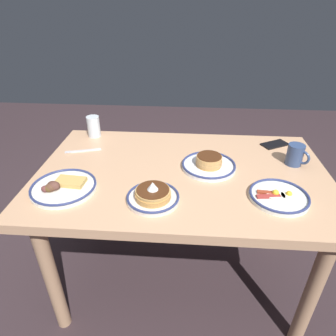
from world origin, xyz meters
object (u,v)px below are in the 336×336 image
drinking_glass (94,127)px  plate_far_companion (63,187)px  fork_near (83,151)px  cell_phone (275,144)px  plate_near_main (209,164)px  coffee_mug (296,155)px  plate_far_side (153,196)px  plate_center_pancakes (279,196)px

drinking_glass → plate_far_companion: bearing=92.3°
drinking_glass → fork_near: bearing=87.7°
drinking_glass → cell_phone: drinking_glass is taller
plate_near_main → plate_far_companion: 0.66m
plate_far_companion → coffee_mug: (-1.03, -0.29, 0.04)m
plate_near_main → plate_far_side: plate_far_side is taller
plate_far_companion → plate_near_main: bearing=-159.9°
plate_far_companion → drinking_glass: drinking_glass is taller
plate_center_pancakes → cell_phone: (-0.10, -0.49, -0.01)m
fork_near → plate_far_companion: bearing=94.8°
coffee_mug → fork_near: bearing=-3.0°
plate_center_pancakes → plate_far_companion: plate_far_companion is taller
plate_center_pancakes → cell_phone: plate_center_pancakes is taller
coffee_mug → fork_near: 1.06m
plate_center_pancakes → drinking_glass: 1.06m
plate_far_side → fork_near: size_ratio=1.17×
drinking_glass → plate_far_side: bearing=125.0°
plate_near_main → cell_phone: size_ratio=1.77×
plate_near_main → plate_far_companion: size_ratio=0.93×
fork_near → plate_far_side: bearing=136.8°
drinking_glass → fork_near: size_ratio=0.65×
cell_phone → fork_near: (1.02, 0.15, -0.00)m
cell_phone → fork_near: bearing=-20.3°
plate_far_companion → fork_near: size_ratio=1.50×
plate_far_companion → drinking_glass: 0.54m
plate_near_main → plate_center_pancakes: plate_near_main is taller
fork_near → plate_near_main: bearing=169.6°
cell_phone → fork_near: size_ratio=0.79×
plate_far_side → drinking_glass: 0.71m
coffee_mug → drinking_glass: (1.05, -0.25, 0.00)m
plate_far_companion → plate_far_side: 0.39m
coffee_mug → drinking_glass: size_ratio=0.87×
plate_far_side → plate_near_main: bearing=-130.7°
plate_far_side → cell_phone: (-0.60, -0.54, -0.02)m
coffee_mug → drinking_glass: bearing=-13.2°
plate_far_companion → coffee_mug: 1.07m
plate_far_companion → coffee_mug: coffee_mug is taller
drinking_glass → fork_near: 0.20m
drinking_glass → cell_phone: 1.01m
plate_center_pancakes → plate_far_side: bearing=5.3°
plate_center_pancakes → plate_far_side: plate_far_side is taller
coffee_mug → plate_center_pancakes: bearing=64.0°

